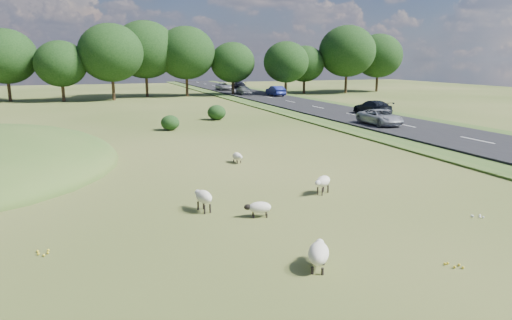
{
  "coord_description": "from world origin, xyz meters",
  "views": [
    {
      "loc": [
        -5.4,
        -16.35,
        5.79
      ],
      "look_at": [
        2.0,
        4.0,
        1.0
      ],
      "focal_mm": 32.0,
      "sensor_mm": 36.0,
      "label": 1
    }
  ],
  "objects_px": {
    "sheep_1": "(259,207)",
    "car_7": "(372,107)",
    "car_4": "(244,90)",
    "sheep_5": "(319,253)",
    "car_0": "(276,91)",
    "car_6": "(224,86)",
    "sheep_0": "(203,197)",
    "car_3": "(380,117)",
    "sheep_3": "(237,156)",
    "car_2": "(238,85)",
    "sheep_4": "(323,181)"
  },
  "relations": [
    {
      "from": "sheep_5",
      "to": "car_7",
      "type": "xyz_separation_m",
      "value": [
        21.57,
        29.42,
        0.49
      ]
    },
    {
      "from": "car_6",
      "to": "car_0",
      "type": "bearing_deg",
      "value": -76.34
    },
    {
      "from": "car_7",
      "to": "car_0",
      "type": "bearing_deg",
      "value": -90.0
    },
    {
      "from": "sheep_1",
      "to": "sheep_3",
      "type": "bearing_deg",
      "value": -88.82
    },
    {
      "from": "car_0",
      "to": "car_6",
      "type": "distance_m",
      "value": 16.1
    },
    {
      "from": "sheep_4",
      "to": "car_4",
      "type": "distance_m",
      "value": 55.0
    },
    {
      "from": "car_2",
      "to": "car_4",
      "type": "distance_m",
      "value": 15.27
    },
    {
      "from": "sheep_0",
      "to": "sheep_4",
      "type": "xyz_separation_m",
      "value": [
        5.47,
        0.52,
        -0.03
      ]
    },
    {
      "from": "sheep_3",
      "to": "car_7",
      "type": "relative_size",
      "value": 0.21
    },
    {
      "from": "sheep_1",
      "to": "car_2",
      "type": "xyz_separation_m",
      "value": [
        21.64,
        69.82,
        0.56
      ]
    },
    {
      "from": "car_2",
      "to": "car_6",
      "type": "xyz_separation_m",
      "value": [
        -3.8,
        -3.22,
        -0.0
      ]
    },
    {
      "from": "car_4",
      "to": "car_7",
      "type": "xyz_separation_m",
      "value": [
        3.8,
        -30.23,
        0.0
      ]
    },
    {
      "from": "car_6",
      "to": "sheep_3",
      "type": "bearing_deg",
      "value": -105.36
    },
    {
      "from": "car_2",
      "to": "car_7",
      "type": "distance_m",
      "value": 45.02
    },
    {
      "from": "sheep_1",
      "to": "car_6",
      "type": "bearing_deg",
      "value": -91.14
    },
    {
      "from": "car_6",
      "to": "car_3",
      "type": "bearing_deg",
      "value": -90.0
    },
    {
      "from": "sheep_1",
      "to": "car_7",
      "type": "bearing_deg",
      "value": -117.25
    },
    {
      "from": "sheep_3",
      "to": "car_2",
      "type": "height_order",
      "value": "car_2"
    },
    {
      "from": "sheep_3",
      "to": "car_7",
      "type": "bearing_deg",
      "value": 121.96
    },
    {
      "from": "sheep_5",
      "to": "car_0",
      "type": "bearing_deg",
      "value": 9.64
    },
    {
      "from": "sheep_3",
      "to": "car_4",
      "type": "distance_m",
      "value": 48.62
    },
    {
      "from": "sheep_3",
      "to": "car_2",
      "type": "relative_size",
      "value": 0.22
    },
    {
      "from": "sheep_1",
      "to": "car_7",
      "type": "height_order",
      "value": "car_7"
    },
    {
      "from": "sheep_1",
      "to": "sheep_0",
      "type": "bearing_deg",
      "value": -23.49
    },
    {
      "from": "sheep_1",
      "to": "sheep_3",
      "type": "relative_size",
      "value": 1.03
    },
    {
      "from": "car_0",
      "to": "car_4",
      "type": "relative_size",
      "value": 1.1
    },
    {
      "from": "sheep_1",
      "to": "sheep_5",
      "type": "bearing_deg",
      "value": 104.71
    },
    {
      "from": "sheep_0",
      "to": "car_0",
      "type": "height_order",
      "value": "car_0"
    },
    {
      "from": "sheep_3",
      "to": "car_0",
      "type": "bearing_deg",
      "value": 148.12
    },
    {
      "from": "car_3",
      "to": "car_4",
      "type": "distance_m",
      "value": 37.03
    },
    {
      "from": "car_6",
      "to": "car_7",
      "type": "bearing_deg",
      "value": -84.81
    },
    {
      "from": "sheep_0",
      "to": "car_3",
      "type": "bearing_deg",
      "value": -62.82
    },
    {
      "from": "sheep_1",
      "to": "car_4",
      "type": "height_order",
      "value": "car_4"
    },
    {
      "from": "car_0",
      "to": "car_2",
      "type": "bearing_deg",
      "value": -90.0
    },
    {
      "from": "sheep_5",
      "to": "car_3",
      "type": "relative_size",
      "value": 0.29
    },
    {
      "from": "sheep_5",
      "to": "car_6",
      "type": "bearing_deg",
      "value": 16.84
    },
    {
      "from": "sheep_0",
      "to": "sheep_1",
      "type": "bearing_deg",
      "value": -140.44
    },
    {
      "from": "car_2",
      "to": "car_4",
      "type": "relative_size",
      "value": 1.11
    },
    {
      "from": "sheep_1",
      "to": "car_2",
      "type": "relative_size",
      "value": 0.23
    },
    {
      "from": "car_2",
      "to": "car_3",
      "type": "height_order",
      "value": "car_2"
    },
    {
      "from": "sheep_1",
      "to": "car_3",
      "type": "distance_m",
      "value": 25.35
    },
    {
      "from": "car_0",
      "to": "car_7",
      "type": "xyz_separation_m",
      "value": [
        0.0,
        -26.16,
        -0.04
      ]
    },
    {
      "from": "car_2",
      "to": "car_3",
      "type": "relative_size",
      "value": 0.99
    },
    {
      "from": "car_7",
      "to": "car_6",
      "type": "bearing_deg",
      "value": -84.81
    },
    {
      "from": "sheep_0",
      "to": "sheep_1",
      "type": "xyz_separation_m",
      "value": [
        1.79,
        -1.37,
        -0.21
      ]
    },
    {
      "from": "car_3",
      "to": "car_7",
      "type": "xyz_separation_m",
      "value": [
        3.8,
        6.8,
        0.07
      ]
    },
    {
      "from": "sheep_1",
      "to": "car_6",
      "type": "xyz_separation_m",
      "value": [
        17.84,
        66.6,
        0.55
      ]
    },
    {
      "from": "sheep_1",
      "to": "car_6",
      "type": "relative_size",
      "value": 0.22
    },
    {
      "from": "car_0",
      "to": "car_4",
      "type": "xyz_separation_m",
      "value": [
        -3.8,
        4.07,
        -0.05
      ]
    },
    {
      "from": "car_2",
      "to": "car_0",
      "type": "bearing_deg",
      "value": 90.0
    }
  ]
}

